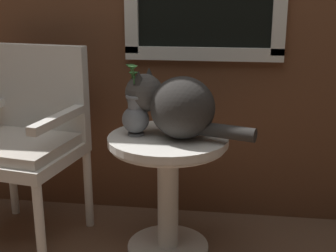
{
  "coord_description": "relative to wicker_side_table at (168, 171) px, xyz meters",
  "views": [
    {
      "loc": [
        0.43,
        -1.78,
        1.24
      ],
      "look_at": [
        0.15,
        0.23,
        0.65
      ],
      "focal_mm": 48.83,
      "sensor_mm": 36.0,
      "label": 1
    }
  ],
  "objects": [
    {
      "name": "pewter_vase_with_ivy",
      "position": [
        -0.15,
        0.0,
        0.27
      ],
      "size": [
        0.13,
        0.14,
        0.33
      ],
      "color": "slate",
      "rests_on": "wicker_side_table"
    },
    {
      "name": "wicker_chair",
      "position": [
        -0.73,
        0.08,
        0.14
      ],
      "size": [
        0.61,
        0.59,
        0.99
      ],
      "color": "silver",
      "rests_on": "ground_plane"
    },
    {
      "name": "wicker_side_table",
      "position": [
        0.0,
        0.0,
        0.0
      ],
      "size": [
        0.57,
        0.57,
        0.6
      ],
      "color": "silver",
      "rests_on": "ground_plane"
    },
    {
      "name": "cat",
      "position": [
        0.04,
        -0.0,
        0.33
      ],
      "size": [
        0.61,
        0.36,
        0.3
      ],
      "color": "#33302D",
      "rests_on": "wicker_side_table"
    }
  ]
}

